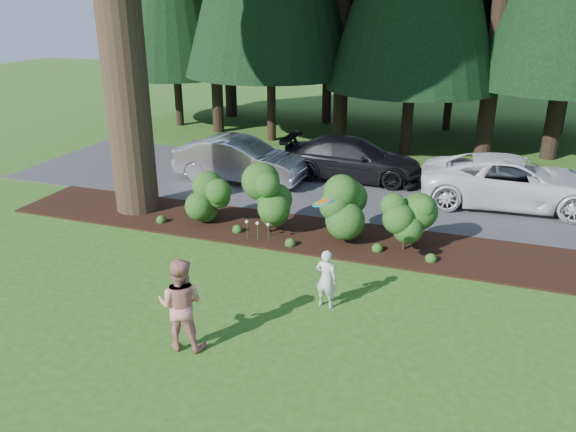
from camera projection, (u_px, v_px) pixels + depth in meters
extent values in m
plane|color=#315117|center=(229.00, 284.00, 12.55)|extent=(80.00, 80.00, 0.00)
cube|color=black|center=(280.00, 230.00, 15.39)|extent=(16.00, 2.50, 0.05)
cube|color=#38383A|center=(323.00, 185.00, 19.13)|extent=(22.00, 6.00, 0.03)
sphere|color=#204A17|center=(212.00, 201.00, 15.74)|extent=(1.08, 1.08, 1.08)
cylinder|color=black|center=(213.00, 218.00, 15.92)|extent=(0.08, 0.08, 0.30)
sphere|color=#204A17|center=(269.00, 201.00, 14.91)|extent=(1.35, 1.35, 1.35)
cylinder|color=black|center=(270.00, 228.00, 15.19)|extent=(0.08, 0.08, 0.30)
sphere|color=#204A17|center=(338.00, 209.00, 14.65)|extent=(1.26, 1.26, 1.26)
cylinder|color=black|center=(337.00, 233.00, 14.90)|extent=(0.08, 0.08, 0.30)
sphere|color=#204A17|center=(405.00, 225.00, 13.96)|extent=(1.17, 1.17, 1.17)
cylinder|color=black|center=(404.00, 245.00, 14.16)|extent=(0.08, 0.08, 0.30)
cylinder|color=#204A17|center=(247.00, 231.00, 14.75)|extent=(0.01, 0.01, 0.50)
sphere|color=white|center=(247.00, 222.00, 14.65)|extent=(0.09, 0.09, 0.09)
cylinder|color=#204A17|center=(258.00, 233.00, 14.66)|extent=(0.01, 0.01, 0.50)
sphere|color=white|center=(257.00, 223.00, 14.56)|extent=(0.09, 0.09, 0.09)
cylinder|color=#204A17|center=(268.00, 234.00, 14.56)|extent=(0.01, 0.01, 0.50)
sphere|color=white|center=(268.00, 225.00, 14.47)|extent=(0.09, 0.09, 0.09)
cylinder|color=black|center=(167.00, 23.00, 26.01)|extent=(0.50, 0.50, 9.80)
cylinder|color=black|center=(221.00, 31.00, 25.81)|extent=(0.50, 0.50, 9.10)
cylinder|color=black|center=(286.00, 15.00, 25.06)|extent=(0.50, 0.50, 10.50)
cylinder|color=black|center=(342.00, 39.00, 23.13)|extent=(0.50, 0.50, 8.75)
cylinder|color=black|center=(422.00, 8.00, 22.63)|extent=(0.50, 0.50, 11.20)
cylinder|color=black|center=(497.00, 31.00, 22.90)|extent=(0.50, 0.50, 9.45)
cylinder|color=black|center=(572.00, 14.00, 20.55)|extent=(0.50, 0.50, 10.85)
cylinder|color=black|center=(236.00, 6.00, 29.25)|extent=(0.50, 0.50, 11.20)
cylinder|color=black|center=(336.00, 14.00, 27.23)|extent=(0.50, 0.50, 10.50)
imported|color=silver|center=(240.00, 160.00, 19.29)|extent=(4.60, 1.74, 1.50)
imported|color=silver|center=(513.00, 182.00, 16.99)|extent=(5.57, 2.85, 1.50)
imported|color=black|center=(353.00, 159.00, 19.55)|extent=(4.90, 2.02, 1.42)
imported|color=silver|center=(326.00, 279.00, 11.44)|extent=(0.50, 0.37, 1.27)
imported|color=red|center=(181.00, 304.00, 10.00)|extent=(0.95, 0.80, 1.76)
cylinder|color=teal|center=(323.00, 202.00, 11.19)|extent=(0.44, 0.46, 0.16)
cylinder|color=orange|center=(323.00, 202.00, 11.19)|extent=(0.31, 0.32, 0.11)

